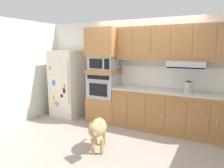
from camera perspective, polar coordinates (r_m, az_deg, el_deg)
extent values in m
plane|color=#9E9389|center=(4.47, 4.42, -14.39)|extent=(9.60, 9.60, 0.00)
cube|color=silver|center=(5.16, 9.39, 3.19)|extent=(6.20, 0.12, 2.50)
cube|color=silver|center=(5.79, -21.91, 3.32)|extent=(0.12, 7.10, 2.50)
cube|color=silver|center=(5.83, -12.00, 0.17)|extent=(0.76, 0.70, 1.76)
cylinder|color=silver|center=(5.33, -11.78, 0.38)|extent=(0.02, 0.02, 1.10)
cube|color=black|center=(5.47, -12.87, -1.74)|extent=(0.07, 0.01, 0.13)
cube|color=#337FDB|center=(5.66, -15.55, 0.32)|extent=(0.10, 0.01, 0.13)
cube|color=pink|center=(5.71, -14.59, -5.23)|extent=(0.10, 0.01, 0.10)
cube|color=white|center=(5.46, -14.15, 6.20)|extent=(0.07, 0.01, 0.13)
cube|color=orange|center=(5.69, -16.46, 4.24)|extent=(0.08, 0.01, 0.09)
cube|color=gold|center=(5.77, -15.21, -5.02)|extent=(0.06, 0.01, 0.07)
cube|color=gold|center=(5.75, -15.46, -3.74)|extent=(0.07, 0.01, 0.11)
cube|color=black|center=(5.56, -13.48, -3.15)|extent=(0.08, 0.01, 0.08)
cube|color=gold|center=(5.45, -12.78, -0.77)|extent=(0.06, 0.01, 0.13)
cube|color=#A8703D|center=(5.41, -2.12, -6.67)|extent=(0.74, 0.62, 0.60)
cube|color=#A8AAAF|center=(5.27, -2.16, -0.40)|extent=(0.70, 0.58, 0.60)
cube|color=black|center=(5.03, -3.81, -1.59)|extent=(0.49, 0.01, 0.30)
cube|color=black|center=(4.98, -3.85, 1.80)|extent=(0.59, 0.01, 0.09)
cylinder|color=#A8AAAF|center=(4.97, -3.98, 0.56)|extent=(0.56, 0.02, 0.02)
cube|color=#A8703D|center=(5.22, -2.19, 3.39)|extent=(0.74, 0.62, 0.10)
cube|color=#A8AAAF|center=(5.20, -2.20, 5.69)|extent=(0.64, 0.53, 0.32)
cube|color=black|center=(5.00, -4.45, 5.51)|extent=(0.35, 0.01, 0.22)
cube|color=black|center=(4.85, -1.46, 5.41)|extent=(0.13, 0.01, 0.24)
cube|color=#A8703D|center=(5.19, -2.24, 11.20)|extent=(0.74, 0.62, 0.68)
cube|color=#A8703D|center=(4.78, 17.83, -7.59)|extent=(2.97, 0.60, 0.88)
cube|color=#9A6738|center=(4.85, 2.13, -6.67)|extent=(0.36, 0.01, 0.70)
cylinder|color=#BCBCC1|center=(4.78, 3.45, -6.90)|extent=(0.01, 0.01, 0.12)
cube|color=#9A6738|center=(4.69, 6.87, -7.29)|extent=(0.36, 0.01, 0.70)
cylinder|color=#BCBCC1|center=(4.72, 5.34, -7.15)|extent=(0.01, 0.01, 0.12)
cube|color=#9A6738|center=(4.57, 11.90, -7.89)|extent=(0.36, 0.01, 0.70)
cylinder|color=#BCBCC1|center=(4.52, 13.42, -8.12)|extent=(0.01, 0.01, 0.12)
cube|color=#9A6738|center=(4.48, 17.18, -8.46)|extent=(0.36, 0.01, 0.70)
cylinder|color=#BCBCC1|center=(4.49, 15.54, -8.35)|extent=(0.01, 0.01, 0.12)
cube|color=#9A6738|center=(4.44, 22.64, -8.97)|extent=(0.36, 0.01, 0.70)
cylinder|color=#BCBCC1|center=(4.42, 24.28, -9.16)|extent=(0.01, 0.01, 0.12)
cube|color=#9A6738|center=(4.43, 28.16, -9.40)|extent=(0.36, 0.01, 0.70)
cylinder|color=#BCBCC1|center=(4.42, 26.50, -9.34)|extent=(0.01, 0.01, 0.12)
cube|color=#BCB2A3|center=(4.67, 18.12, -2.18)|extent=(3.01, 0.64, 0.04)
cube|color=white|center=(4.90, 18.82, 1.53)|extent=(3.01, 0.02, 0.50)
cube|color=#A8703D|center=(4.71, 19.04, 10.50)|extent=(2.97, 0.34, 0.74)
cube|color=#A8AAAF|center=(4.63, 19.63, 5.03)|extent=(0.76, 0.48, 0.14)
cube|color=black|center=(4.42, 19.21, 4.15)|extent=(0.72, 0.04, 0.02)
cube|color=#9A6738|center=(4.89, 3.56, 10.94)|extent=(0.36, 0.01, 0.63)
cube|color=#9A6738|center=(4.74, 8.34, 10.90)|extent=(0.36, 0.01, 0.63)
cube|color=#9A6738|center=(4.62, 13.41, 10.78)|extent=(0.36, 0.01, 0.63)
cube|color=#9A6738|center=(4.53, 18.71, 10.57)|extent=(0.36, 0.01, 0.63)
cube|color=#9A6738|center=(4.49, 24.14, 10.25)|extent=(0.36, 0.01, 0.63)
cylinder|color=yellow|center=(4.70, 23.66, -2.02)|extent=(0.05, 0.10, 0.03)
cylinder|color=silver|center=(4.66, 24.94, -2.19)|extent=(0.04, 0.12, 0.01)
cylinder|color=#A8AAAF|center=(4.57, 19.99, -0.86)|extent=(0.17, 0.17, 0.22)
cylinder|color=black|center=(4.55, 20.07, 0.63)|extent=(0.10, 0.10, 0.02)
ellipsoid|color=tan|center=(3.85, -3.69, -11.55)|extent=(0.47, 0.59, 0.29)
sphere|color=tan|center=(3.49, -4.54, -12.43)|extent=(0.23, 0.23, 0.23)
ellipsoid|color=olive|center=(3.40, -4.85, -13.51)|extent=(0.13, 0.16, 0.08)
cone|color=tan|center=(3.46, -3.18, -10.82)|extent=(0.06, 0.06, 0.07)
cone|color=tan|center=(3.48, -5.86, -10.71)|extent=(0.06, 0.06, 0.07)
cylinder|color=tan|center=(4.15, -3.05, -9.54)|extent=(0.10, 0.17, 0.13)
cylinder|color=tan|center=(3.80, -2.78, -16.60)|extent=(0.06, 0.06, 0.28)
cylinder|color=tan|center=(3.82, -5.28, -16.47)|extent=(0.06, 0.06, 0.28)
cylinder|color=tan|center=(4.12, -2.14, -14.40)|extent=(0.06, 0.06, 0.28)
cylinder|color=tan|center=(4.14, -4.42, -14.30)|extent=(0.06, 0.06, 0.28)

